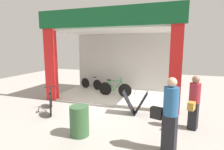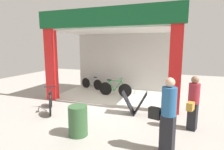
{
  "view_description": "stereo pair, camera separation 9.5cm",
  "coord_description": "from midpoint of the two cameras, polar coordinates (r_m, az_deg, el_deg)",
  "views": [
    {
      "loc": [
        2.56,
        -6.72,
        2.41
      ],
      "look_at": [
        0.0,
        0.75,
        1.15
      ],
      "focal_mm": 28.75,
      "sensor_mm": 36.0,
      "label": 1
    },
    {
      "loc": [
        2.65,
        -6.68,
        2.41
      ],
      "look_at": [
        0.0,
        0.75,
        1.15
      ],
      "focal_mm": 28.75,
      "sensor_mm": 36.0,
      "label": 2
    }
  ],
  "objects": [
    {
      "name": "pedestrian_1",
      "position": [
        4.3,
        17.13,
        -11.91
      ],
      "size": [
        0.66,
        0.41,
        1.75
      ],
      "color": "black",
      "rests_on": "ground"
    },
    {
      "name": "bicycle_inside_0",
      "position": [
        8.76,
        0.58,
        -4.41
      ],
      "size": [
        1.67,
        0.46,
        0.92
      ],
      "color": "black",
      "rests_on": "ground"
    },
    {
      "name": "shop_facade",
      "position": [
        8.68,
        1.47,
        6.92
      ],
      "size": [
        5.92,
        3.31,
        3.88
      ],
      "color": "beige",
      "rests_on": "ground"
    },
    {
      "name": "trash_bin",
      "position": [
        5.11,
        -10.87,
        -14.13
      ],
      "size": [
        0.52,
        0.52,
        0.82
      ],
      "primitive_type": "cylinder",
      "color": "#335933",
      "rests_on": "ground"
    },
    {
      "name": "bicycle_parked_0",
      "position": [
        7.17,
        -19.23,
        -8.11
      ],
      "size": [
        1.0,
        1.32,
        0.89
      ],
      "color": "black",
      "rests_on": "ground"
    },
    {
      "name": "pedestrian_0",
      "position": [
        5.72,
        24.19,
        -8.05
      ],
      "size": [
        0.41,
        0.63,
        1.59
      ],
      "color": "black",
      "rests_on": "ground"
    },
    {
      "name": "bicycle_inside_1",
      "position": [
        10.29,
        -6.88,
        -2.65
      ],
      "size": [
        1.45,
        0.51,
        0.83
      ],
      "color": "black",
      "rests_on": "ground"
    },
    {
      "name": "sandwich_board_sign",
      "position": [
        6.52,
        6.87,
        -8.82
      ],
      "size": [
        0.95,
        0.58,
        0.84
      ],
      "color": "black",
      "rests_on": "ground"
    },
    {
      "name": "ground_plane",
      "position": [
        7.58,
        -2.23,
        -9.47
      ],
      "size": [
        19.43,
        19.43,
        0.0
      ],
      "primitive_type": "plane",
      "color": "#9E9991",
      "rests_on": "ground"
    }
  ]
}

